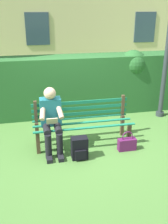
# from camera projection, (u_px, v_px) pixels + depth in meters

# --- Properties ---
(ground) EXTENTS (60.00, 60.00, 0.00)m
(ground) POSITION_uv_depth(u_px,v_px,m) (83.00, 143.00, 5.15)
(ground) COLOR #477533
(park_bench) EXTENTS (1.91, 0.55, 0.87)m
(park_bench) POSITION_uv_depth(u_px,v_px,m) (82.00, 120.00, 5.06)
(park_bench) COLOR #4C3828
(park_bench) RESTS_ON ground
(person_seated) EXTENTS (0.44, 0.73, 1.19)m
(person_seated) POSITION_uv_depth(u_px,v_px,m) (51.00, 118.00, 4.70)
(person_seated) COLOR #1E6672
(person_seated) RESTS_ON ground
(hedge_backdrop) EXTENTS (5.45, 0.80, 1.54)m
(hedge_backdrop) POSITION_uv_depth(u_px,v_px,m) (69.00, 84.00, 6.37)
(hedge_backdrop) COLOR #265B28
(hedge_backdrop) RESTS_ON ground
(backpack) EXTENTS (0.28, 0.26, 0.40)m
(backpack) POSITION_uv_depth(u_px,v_px,m) (79.00, 148.00, 4.57)
(backpack) COLOR black
(backpack) RESTS_ON ground
(handbag) EXTENTS (0.34, 0.13, 0.38)m
(handbag) POSITION_uv_depth(u_px,v_px,m) (127.00, 144.00, 4.86)
(handbag) COLOR #59194C
(handbag) RESTS_ON ground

